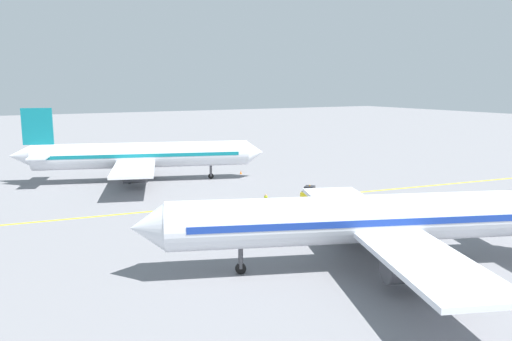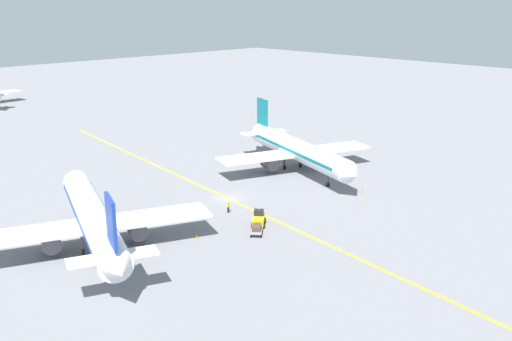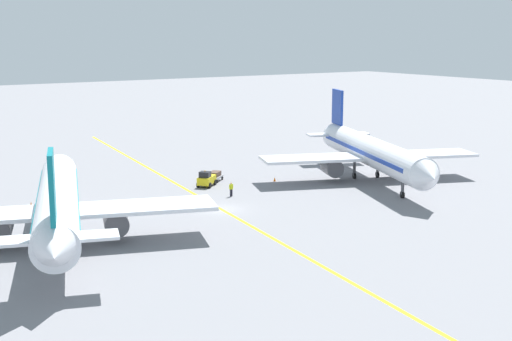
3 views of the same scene
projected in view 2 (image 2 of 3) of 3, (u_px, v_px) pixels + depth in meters
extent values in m
plane|color=slate|center=(228.00, 198.00, 89.66)|extent=(400.00, 400.00, 0.00)
cube|color=yellow|center=(228.00, 198.00, 89.66)|extent=(15.84, 119.05, 0.01)
cylinder|color=silver|center=(92.00, 217.00, 71.38)|extent=(14.01, 29.33, 3.60)
cone|color=silver|center=(75.00, 180.00, 85.68)|extent=(4.05, 3.46, 3.42)
cone|color=silver|center=(119.00, 270.00, 56.74)|extent=(3.93, 3.89, 3.06)
cube|color=#193899|center=(92.00, 216.00, 71.34)|extent=(12.98, 26.54, 0.50)
cube|color=silver|center=(94.00, 225.00, 70.70)|extent=(28.02, 14.79, 0.36)
cylinder|color=#4C4C51|center=(51.00, 241.00, 69.15)|extent=(3.19, 3.77, 2.20)
cylinder|color=#4C4C51|center=(137.00, 229.00, 72.95)|extent=(3.19, 3.77, 2.20)
cube|color=#193899|center=(111.00, 222.00, 57.84)|extent=(1.76, 3.87, 5.00)
cube|color=silver|center=(113.00, 257.00, 59.36)|extent=(9.27, 5.44, 0.24)
cylinder|color=#4C4C51|center=(83.00, 210.00, 80.52)|extent=(0.36, 0.36, 2.00)
cylinder|color=black|center=(83.00, 217.00, 80.80)|extent=(0.55, 0.85, 0.80)
cylinder|color=#4C4C51|center=(82.00, 243.00, 69.68)|extent=(0.36, 0.36, 2.00)
cylinder|color=black|center=(83.00, 251.00, 69.96)|extent=(0.55, 0.85, 0.80)
cylinder|color=#4C4C51|center=(110.00, 239.00, 70.89)|extent=(0.36, 0.36, 2.00)
cylinder|color=black|center=(111.00, 247.00, 71.17)|extent=(0.55, 0.85, 0.80)
cylinder|color=silver|center=(298.00, 150.00, 102.64)|extent=(12.93, 29.59, 3.60)
cone|color=silver|center=(352.00, 174.00, 88.60)|extent=(4.00, 3.36, 3.42)
cone|color=silver|center=(257.00, 130.00, 116.85)|extent=(3.85, 3.82, 3.06)
cube|color=#0F727F|center=(298.00, 149.00, 102.60)|extent=(12.01, 26.76, 0.50)
cube|color=silver|center=(295.00, 153.00, 103.70)|extent=(28.20, 13.81, 0.36)
cylinder|color=#4C4C51|center=(320.00, 157.00, 106.12)|extent=(3.10, 3.73, 2.20)
cylinder|color=#4C4C51|center=(270.00, 163.00, 101.98)|extent=(3.10, 3.73, 2.20)
cube|color=#0F727F|center=(262.00, 112.00, 113.57)|extent=(1.61, 3.91, 5.00)
cube|color=silver|center=(264.00, 132.00, 114.22)|extent=(9.30, 5.13, 0.24)
cylinder|color=#4C4C51|center=(328.00, 178.00, 94.99)|extent=(0.36, 0.36, 2.00)
cylinder|color=black|center=(328.00, 184.00, 95.26)|extent=(0.52, 0.85, 0.80)
cylinder|color=#4C4C51|center=(300.00, 160.00, 105.70)|extent=(0.36, 0.36, 2.00)
cylinder|color=black|center=(300.00, 165.00, 105.98)|extent=(0.52, 0.85, 0.80)
cylinder|color=#4C4C51|center=(284.00, 162.00, 104.37)|extent=(0.36, 0.36, 2.00)
cylinder|color=black|center=(284.00, 167.00, 104.65)|extent=(0.52, 0.85, 0.80)
cube|color=gold|center=(259.00, 220.00, 78.87)|extent=(3.24, 3.11, 0.90)
cube|color=black|center=(259.00, 212.00, 79.17)|extent=(1.67, 1.68, 0.70)
sphere|color=orange|center=(259.00, 209.00, 79.05)|extent=(0.16, 0.16, 0.16)
cylinder|color=black|center=(253.00, 220.00, 79.99)|extent=(0.69, 0.65, 0.70)
cylinder|color=black|center=(265.00, 220.00, 79.87)|extent=(0.69, 0.65, 0.70)
cylinder|color=black|center=(252.00, 225.00, 78.12)|extent=(0.69, 0.65, 0.70)
cylinder|color=black|center=(264.00, 226.00, 78.00)|extent=(0.69, 0.65, 0.70)
cube|color=gray|center=(257.00, 230.00, 75.88)|extent=(2.88, 2.77, 0.20)
cube|color=#4C382D|center=(257.00, 228.00, 75.77)|extent=(2.11, 2.04, 0.60)
cylinder|color=black|center=(252.00, 230.00, 77.01)|extent=(0.42, 0.40, 0.44)
cylinder|color=black|center=(262.00, 230.00, 76.91)|extent=(0.42, 0.40, 0.44)
cylinder|color=black|center=(251.00, 236.00, 75.02)|extent=(0.42, 0.40, 0.44)
cylinder|color=black|center=(261.00, 236.00, 74.92)|extent=(0.42, 0.40, 0.44)
cylinder|color=#23232D|center=(228.00, 210.00, 83.52)|extent=(0.16, 0.16, 0.85)
cylinder|color=#23232D|center=(229.00, 210.00, 83.67)|extent=(0.16, 0.16, 0.85)
cube|color=#CCD819|center=(228.00, 205.00, 83.40)|extent=(0.39, 0.27, 0.60)
cylinder|color=#CCD819|center=(227.00, 205.00, 83.21)|extent=(0.10, 0.10, 0.55)
cylinder|color=#CCD819|center=(229.00, 204.00, 83.58)|extent=(0.10, 0.10, 0.55)
sphere|color=tan|center=(228.00, 202.00, 83.28)|extent=(0.22, 0.22, 0.22)
cone|color=orange|center=(362.00, 191.00, 92.30)|extent=(0.32, 0.32, 0.55)
cone|color=orange|center=(197.00, 237.00, 74.63)|extent=(0.32, 0.32, 0.55)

